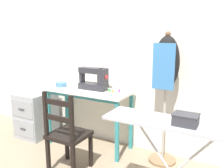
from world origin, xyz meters
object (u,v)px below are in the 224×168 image
object	(u,v)px
scissors	(114,96)
thread_spool_mid_table	(113,91)
thread_spool_far_edge	(119,91)
filing_cabinet	(36,114)
storage_box	(186,119)
wooden_chair	(67,135)
fabric_bowl	(61,84)
ironing_board	(174,128)
dress_form	(166,72)
thread_spool_near_machine	(109,90)
sewing_machine	(95,80)

from	to	relation	value
scissors	thread_spool_mid_table	world-z (taller)	thread_spool_mid_table
thread_spool_far_edge	filing_cabinet	world-z (taller)	thread_spool_far_edge
thread_spool_far_edge	storage_box	bearing A→B (deg)	-41.90
filing_cabinet	storage_box	size ratio (longest dim) A/B	3.52
wooden_chair	thread_spool_mid_table	bearing A→B (deg)	72.48
fabric_bowl	ironing_board	bearing A→B (deg)	-23.79
scissors	thread_spool_mid_table	distance (m)	0.15
thread_spool_mid_table	dress_form	world-z (taller)	dress_form
dress_form	ironing_board	xyz separation A→B (m)	(0.34, -0.87, -0.28)
storage_box	thread_spool_near_machine	bearing A→B (deg)	142.43
fabric_bowl	ironing_board	world-z (taller)	ironing_board
wooden_chair	ironing_board	bearing A→B (deg)	-8.37
thread_spool_near_machine	filing_cabinet	world-z (taller)	thread_spool_near_machine
thread_spool_far_edge	filing_cabinet	bearing A→B (deg)	-172.64
fabric_bowl	wooden_chair	bearing A→B (deg)	-46.57
scissors	ironing_board	size ratio (longest dim) A/B	0.13
fabric_bowl	dress_form	xyz separation A→B (m)	(1.42, 0.10, 0.27)
thread_spool_far_edge	wooden_chair	distance (m)	0.84
thread_spool_near_machine	thread_spool_far_edge	size ratio (longest dim) A/B	1.19
thread_spool_near_machine	wooden_chair	bearing A→B (deg)	-102.10
thread_spool_far_edge	ironing_board	xyz separation A→B (m)	(0.93, -0.88, 0.01)
ironing_board	storage_box	size ratio (longest dim) A/B	5.97
dress_form	thread_spool_mid_table	bearing A→B (deg)	-175.44
fabric_bowl	thread_spool_mid_table	bearing A→B (deg)	3.25
filing_cabinet	thread_spool_mid_table	bearing A→B (deg)	4.65
wooden_chair	dress_form	bearing A→B (deg)	39.36
thread_spool_mid_table	dress_form	bearing A→B (deg)	4.56
thread_spool_far_edge	dress_form	xyz separation A→B (m)	(0.59, -0.01, 0.28)
thread_spool_near_machine	thread_spool_far_edge	world-z (taller)	thread_spool_near_machine
dress_form	thread_spool_near_machine	bearing A→B (deg)	-177.86
thread_spool_near_machine	thread_spool_far_edge	distance (m)	0.12
dress_form	storage_box	bearing A→B (deg)	-64.53
fabric_bowl	scissors	xyz separation A→B (m)	(0.86, -0.08, -0.03)
filing_cabinet	storage_box	world-z (taller)	storage_box
scissors	thread_spool_near_machine	world-z (taller)	thread_spool_near_machine
filing_cabinet	storage_box	distance (m)	2.48
scissors	thread_spool_mid_table	size ratio (longest dim) A/B	3.42
scissors	dress_form	world-z (taller)	dress_form
thread_spool_near_machine	ironing_board	bearing A→B (deg)	-38.88
ironing_board	storage_box	distance (m)	0.13
thread_spool_mid_table	scissors	bearing A→B (deg)	-56.02
wooden_chair	sewing_machine	bearing A→B (deg)	96.18
filing_cabinet	dress_form	world-z (taller)	dress_form
thread_spool_far_edge	wooden_chair	world-z (taller)	wooden_chair
storage_box	thread_spool_far_edge	bearing A→B (deg)	138.10
wooden_chair	thread_spool_near_machine	bearing A→B (deg)	77.90
sewing_machine	ironing_board	distance (m)	1.52
fabric_bowl	dress_form	world-z (taller)	dress_form
scissors	filing_cabinet	xyz separation A→B (m)	(-1.31, 0.03, -0.45)
sewing_machine	scissors	size ratio (longest dim) A/B	2.89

